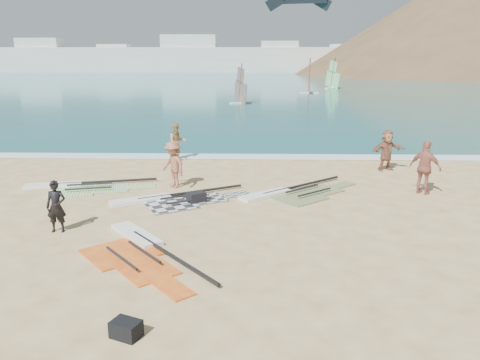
{
  "coord_description": "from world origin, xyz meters",
  "views": [
    {
      "loc": [
        0.99,
        -10.77,
        4.89
      ],
      "look_at": [
        0.62,
        4.0,
        1.0
      ],
      "focal_mm": 35.0,
      "sensor_mm": 36.0,
      "label": 1
    }
  ],
  "objects_px": {
    "beachgoer_left": "(177,142)",
    "beachgoer_back": "(425,168)",
    "rig_green": "(79,187)",
    "rig_grey": "(171,200)",
    "beachgoer_right": "(387,150)",
    "person_wetsuit": "(56,207)",
    "gear_bag_near": "(196,198)",
    "beachgoer_mid": "(173,165)",
    "rig_orange": "(293,193)",
    "rig_red": "(139,250)",
    "gear_bag_far": "(126,329)"
  },
  "relations": [
    {
      "from": "beachgoer_left",
      "to": "beachgoer_back",
      "type": "xyz_separation_m",
      "value": [
        9.93,
        -5.48,
        0.07
      ]
    },
    {
      "from": "rig_green",
      "to": "beachgoer_left",
      "type": "relative_size",
      "value": 2.8
    },
    {
      "from": "rig_grey",
      "to": "beachgoer_right",
      "type": "distance_m",
      "value": 10.07
    },
    {
      "from": "person_wetsuit",
      "to": "beachgoer_left",
      "type": "relative_size",
      "value": 0.83
    },
    {
      "from": "beachgoer_back",
      "to": "beachgoer_right",
      "type": "bearing_deg",
      "value": -41.82
    },
    {
      "from": "gear_bag_near",
      "to": "beachgoer_mid",
      "type": "relative_size",
      "value": 0.33
    },
    {
      "from": "rig_orange",
      "to": "beachgoer_left",
      "type": "xyz_separation_m",
      "value": [
        -5.13,
        5.66,
        0.87
      ]
    },
    {
      "from": "rig_red",
      "to": "rig_orange",
      "type": "bearing_deg",
      "value": 100.12
    },
    {
      "from": "rig_orange",
      "to": "beachgoer_right",
      "type": "bearing_deg",
      "value": 1.26
    },
    {
      "from": "rig_red",
      "to": "beachgoer_left",
      "type": "bearing_deg",
      "value": 143.36
    },
    {
      "from": "rig_grey",
      "to": "beachgoer_back",
      "type": "bearing_deg",
      "value": -21.6
    },
    {
      "from": "beachgoer_right",
      "to": "beachgoer_back",
      "type": "bearing_deg",
      "value": -107.15
    },
    {
      "from": "rig_orange",
      "to": "beachgoer_back",
      "type": "relative_size",
      "value": 2.35
    },
    {
      "from": "gear_bag_far",
      "to": "beachgoer_left",
      "type": "bearing_deg",
      "value": 95.25
    },
    {
      "from": "person_wetsuit",
      "to": "beachgoer_right",
      "type": "bearing_deg",
      "value": 29.27
    },
    {
      "from": "gear_bag_far",
      "to": "beachgoer_left",
      "type": "relative_size",
      "value": 0.28
    },
    {
      "from": "rig_green",
      "to": "beachgoer_back",
      "type": "xyz_separation_m",
      "value": [
        12.98,
        -0.43,
        0.94
      ]
    },
    {
      "from": "rig_orange",
      "to": "rig_red",
      "type": "relative_size",
      "value": 1.01
    },
    {
      "from": "rig_orange",
      "to": "beachgoer_mid",
      "type": "bearing_deg",
      "value": 129.79
    },
    {
      "from": "beachgoer_left",
      "to": "rig_orange",
      "type": "bearing_deg",
      "value": -75.13
    },
    {
      "from": "beachgoer_left",
      "to": "beachgoer_back",
      "type": "relative_size",
      "value": 0.93
    },
    {
      "from": "rig_grey",
      "to": "gear_bag_near",
      "type": "xyz_separation_m",
      "value": [
        0.9,
        -0.15,
        0.14
      ]
    },
    {
      "from": "person_wetsuit",
      "to": "beachgoer_mid",
      "type": "relative_size",
      "value": 0.84
    },
    {
      "from": "rig_green",
      "to": "beachgoer_mid",
      "type": "distance_m",
      "value": 3.75
    },
    {
      "from": "rig_red",
      "to": "beachgoer_left",
      "type": "xyz_separation_m",
      "value": [
        -0.69,
        11.02,
        0.87
      ]
    },
    {
      "from": "rig_grey",
      "to": "person_wetsuit",
      "type": "xyz_separation_m",
      "value": [
        -2.77,
        -3.0,
        0.71
      ]
    },
    {
      "from": "rig_grey",
      "to": "rig_green",
      "type": "xyz_separation_m",
      "value": [
        -3.85,
        1.59,
        0.0
      ]
    },
    {
      "from": "beachgoer_back",
      "to": "beachgoer_right",
      "type": "distance_m",
      "value": 3.73
    },
    {
      "from": "gear_bag_near",
      "to": "person_wetsuit",
      "type": "xyz_separation_m",
      "value": [
        -3.67,
        -2.85,
        0.57
      ]
    },
    {
      "from": "rig_grey",
      "to": "beachgoer_back",
      "type": "distance_m",
      "value": 9.26
    },
    {
      "from": "rig_green",
      "to": "rig_orange",
      "type": "height_order",
      "value": "same"
    },
    {
      "from": "rig_red",
      "to": "beachgoer_right",
      "type": "height_order",
      "value": "beachgoer_right"
    },
    {
      "from": "person_wetsuit",
      "to": "rig_red",
      "type": "bearing_deg",
      "value": -32.38
    },
    {
      "from": "gear_bag_near",
      "to": "beachgoer_right",
      "type": "bearing_deg",
      "value": 32.51
    },
    {
      "from": "gear_bag_near",
      "to": "rig_grey",
      "type": "bearing_deg",
      "value": 170.84
    },
    {
      "from": "rig_grey",
      "to": "rig_red",
      "type": "relative_size",
      "value": 1.07
    },
    {
      "from": "rig_orange",
      "to": "beachgoer_back",
      "type": "xyz_separation_m",
      "value": [
        4.8,
        0.18,
        0.94
      ]
    },
    {
      "from": "person_wetsuit",
      "to": "beachgoer_right",
      "type": "relative_size",
      "value": 0.84
    },
    {
      "from": "person_wetsuit",
      "to": "beachgoer_back",
      "type": "bearing_deg",
      "value": 14.26
    },
    {
      "from": "gear_bag_near",
      "to": "gear_bag_far",
      "type": "distance_m",
      "value": 8.04
    },
    {
      "from": "rig_orange",
      "to": "beachgoer_left",
      "type": "distance_m",
      "value": 7.69
    },
    {
      "from": "beachgoer_back",
      "to": "beachgoer_right",
      "type": "relative_size",
      "value": 1.09
    },
    {
      "from": "rig_grey",
      "to": "gear_bag_far",
      "type": "height_order",
      "value": "gear_bag_far"
    },
    {
      "from": "rig_red",
      "to": "gear_bag_far",
      "type": "xyz_separation_m",
      "value": [
        0.68,
        -3.81,
        0.11
      ]
    },
    {
      "from": "rig_red",
      "to": "beachgoer_mid",
      "type": "distance_m",
      "value": 6.24
    },
    {
      "from": "rig_grey",
      "to": "beachgoer_mid",
      "type": "height_order",
      "value": "beachgoer_mid"
    },
    {
      "from": "person_wetsuit",
      "to": "beachgoer_left",
      "type": "xyz_separation_m",
      "value": [
        1.97,
        9.64,
        0.16
      ]
    },
    {
      "from": "gear_bag_near",
      "to": "beachgoer_right",
      "type": "height_order",
      "value": "beachgoer_right"
    },
    {
      "from": "beachgoer_left",
      "to": "beachgoer_mid",
      "type": "xyz_separation_m",
      "value": [
        0.6,
        -4.84,
        -0.01
      ]
    },
    {
      "from": "beachgoer_left",
      "to": "person_wetsuit",
      "type": "bearing_deg",
      "value": -128.88
    }
  ]
}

